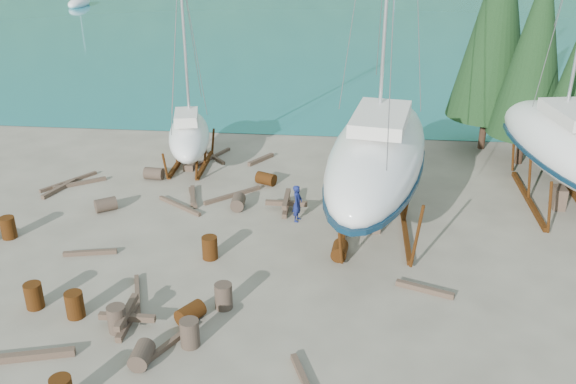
# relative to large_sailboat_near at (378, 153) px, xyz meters

# --- Properties ---
(ground) EXTENTS (600.00, 600.00, 0.00)m
(ground) POSITION_rel_large_sailboat_near_xyz_m (-5.07, -4.68, -3.07)
(ground) COLOR #666051
(ground) RESTS_ON ground
(cypress_near_right) EXTENTS (3.60, 3.60, 10.00)m
(cypress_near_right) POSITION_rel_large_sailboat_near_xyz_m (7.43, 7.32, 2.72)
(cypress_near_right) COLOR black
(cypress_near_right) RESTS_ON ground
(cypress_back_left) EXTENTS (4.14, 4.14, 11.50)m
(cypress_back_left) POSITION_rel_large_sailboat_near_xyz_m (5.93, 9.32, 3.59)
(cypress_back_left) COLOR black
(cypress_back_left) RESTS_ON ground
(moored_boat_left) EXTENTS (2.00, 5.00, 6.05)m
(moored_boat_left) POSITION_rel_large_sailboat_near_xyz_m (-35.07, 55.32, -2.68)
(moored_boat_left) COLOR white
(moored_boat_left) RESTS_ON ground
(large_sailboat_near) EXTENTS (5.48, 12.52, 19.06)m
(large_sailboat_near) POSITION_rel_large_sailboat_near_xyz_m (0.00, 0.00, 0.00)
(large_sailboat_near) COLOR white
(large_sailboat_near) RESTS_ON ground
(large_sailboat_far) EXTENTS (4.93, 11.04, 16.86)m
(large_sailboat_far) POSITION_rel_large_sailboat_near_xyz_m (7.93, 2.72, -0.31)
(large_sailboat_far) COLOR white
(large_sailboat_far) RESTS_ON ground
(small_sailboat_shore) EXTENTS (3.22, 6.52, 10.01)m
(small_sailboat_shore) POSITION_rel_large_sailboat_near_xyz_m (-8.93, 5.26, -1.41)
(small_sailboat_shore) COLOR white
(small_sailboat_shore) RESTS_ON ground
(worker) EXTENTS (0.49, 0.64, 1.58)m
(worker) POSITION_rel_large_sailboat_near_xyz_m (-3.15, -0.10, -2.28)
(worker) COLOR #121A50
(worker) RESTS_ON ground
(drum_0) EXTENTS (0.58, 0.58, 0.88)m
(drum_0) POSITION_rel_large_sailboat_near_xyz_m (-11.15, -7.14, -2.63)
(drum_0) COLOR #5A310F
(drum_0) RESTS_ON ground
(drum_1) EXTENTS (0.58, 0.88, 0.58)m
(drum_1) POSITION_rel_large_sailboat_near_xyz_m (-6.83, -9.52, -2.78)
(drum_1) COLOR #2D2823
(drum_1) RESTS_ON ground
(drum_4) EXTENTS (1.04, 0.89, 0.58)m
(drum_4) POSITION_rel_large_sailboat_near_xyz_m (-4.92, 3.43, -2.78)
(drum_4) COLOR #5A310F
(drum_4) RESTS_ON ground
(drum_5) EXTENTS (0.58, 0.58, 0.88)m
(drum_5) POSITION_rel_large_sailboat_near_xyz_m (-5.01, -6.55, -2.63)
(drum_5) COLOR #2D2823
(drum_5) RESTS_ON ground
(drum_6) EXTENTS (0.66, 0.93, 0.58)m
(drum_6) POSITION_rel_large_sailboat_near_xyz_m (-1.33, -2.94, -2.78)
(drum_6) COLOR #5A310F
(drum_6) RESTS_ON ground
(drum_8) EXTENTS (0.58, 0.58, 0.88)m
(drum_8) POSITION_rel_large_sailboat_near_xyz_m (-14.32, -2.69, -2.63)
(drum_8) COLOR #5A310F
(drum_8) RESTS_ON ground
(drum_9) EXTENTS (0.93, 0.66, 0.58)m
(drum_9) POSITION_rel_large_sailboat_near_xyz_m (-10.30, 3.53, -2.78)
(drum_9) COLOR #2D2823
(drum_9) RESTS_ON ground
(drum_10) EXTENTS (0.58, 0.58, 0.88)m
(drum_10) POSITION_rel_large_sailboat_near_xyz_m (-9.63, -7.50, -2.63)
(drum_10) COLOR #5A310F
(drum_10) RESTS_ON ground
(drum_11) EXTENTS (0.62, 0.91, 0.58)m
(drum_11) POSITION_rel_large_sailboat_near_xyz_m (-5.79, 0.80, -2.78)
(drum_11) COLOR #2D2823
(drum_11) RESTS_ON ground
(drum_12) EXTENTS (0.97, 1.05, 0.58)m
(drum_12) POSITION_rel_large_sailboat_near_xyz_m (-5.92, -7.37, -2.78)
(drum_12) COLOR #5A310F
(drum_12) RESTS_ON ground
(drum_14) EXTENTS (0.58, 0.58, 0.88)m
(drum_14) POSITION_rel_large_sailboat_near_xyz_m (-6.11, -3.48, -2.63)
(drum_14) COLOR #5A310F
(drum_14) RESTS_ON ground
(drum_15) EXTENTS (1.05, 0.98, 0.58)m
(drum_15) POSITION_rel_large_sailboat_near_xyz_m (-11.38, 0.01, -2.78)
(drum_15) COLOR #2D2823
(drum_15) RESTS_ON ground
(drum_16) EXTENTS (0.58, 0.58, 0.88)m
(drum_16) POSITION_rel_large_sailboat_near_xyz_m (-8.03, -8.10, -2.63)
(drum_16) COLOR #2D2823
(drum_16) RESTS_ON ground
(drum_17) EXTENTS (0.58, 0.58, 0.88)m
(drum_17) POSITION_rel_large_sailboat_near_xyz_m (-5.64, -8.58, -2.63)
(drum_17) COLOR #2D2823
(drum_17) RESTS_ON ground
(timber_0) EXTENTS (1.29, 2.47, 0.14)m
(timber_0) POSITION_rel_large_sailboat_near_xyz_m (-8.03, 6.52, -3.00)
(timber_0) COLOR brown
(timber_0) RESTS_ON ground
(timber_1) EXTENTS (1.94, 0.90, 0.19)m
(timber_1) POSITION_rel_large_sailboat_near_xyz_m (1.61, -4.98, -2.97)
(timber_1) COLOR brown
(timber_1) RESTS_ON ground
(timber_2) EXTENTS (0.82, 2.01, 0.19)m
(timber_2) POSITION_rel_large_sailboat_near_xyz_m (-14.27, 1.79, -2.98)
(timber_2) COLOR brown
(timber_2) RESTS_ON ground
(timber_3) EXTENTS (0.96, 2.40, 0.15)m
(timber_3) POSITION_rel_large_sailboat_near_xyz_m (-8.00, -6.28, -2.99)
(timber_3) COLOR brown
(timber_3) RESTS_ON ground
(timber_4) EXTENTS (0.83, 1.93, 0.17)m
(timber_4) POSITION_rel_large_sailboat_near_xyz_m (-7.95, 1.49, -2.98)
(timber_4) COLOR brown
(timber_4) RESTS_ON ground
(timber_5) EXTENTS (1.26, 2.17, 0.16)m
(timber_5) POSITION_rel_large_sailboat_near_xyz_m (-6.33, -8.80, -2.99)
(timber_5) COLOR brown
(timber_5) RESTS_ON ground
(timber_6) EXTENTS (1.16, 1.58, 0.19)m
(timber_6) POSITION_rel_large_sailboat_near_xyz_m (-5.56, 6.30, -2.97)
(timber_6) COLOR brown
(timber_6) RESTS_ON ground
(timber_7) EXTENTS (0.80, 1.72, 0.17)m
(timber_7) POSITION_rel_large_sailboat_near_xyz_m (-2.20, -9.70, -2.98)
(timber_7) COLOR brown
(timber_7) RESTS_ON ground
(timber_8) EXTENTS (0.63, 1.88, 0.19)m
(timber_8) POSITION_rel_large_sailboat_near_xyz_m (-8.00, 1.66, -2.97)
(timber_8) COLOR brown
(timber_8) RESTS_ON ground
(timber_9) EXTENTS (1.71, 1.87, 0.15)m
(timber_9) POSITION_rel_large_sailboat_near_xyz_m (-8.14, 6.53, -2.99)
(timber_9) COLOR brown
(timber_9) RESTS_ON ground
(timber_10) EXTENTS (2.27, 2.04, 0.16)m
(timber_10) POSITION_rel_large_sailboat_near_xyz_m (-6.24, 1.91, -2.99)
(timber_10) COLOR brown
(timber_10) RESTS_ON ground
(timber_11) EXTENTS (2.22, 1.66, 0.15)m
(timber_11) POSITION_rel_large_sailboat_near_xyz_m (-8.32, 0.62, -2.99)
(timber_11) COLOR brown
(timber_11) RESTS_ON ground
(timber_12) EXTENTS (1.96, 0.58, 0.17)m
(timber_12) POSITION_rel_large_sailboat_near_xyz_m (-10.66, -3.67, -2.98)
(timber_12) COLOR brown
(timber_12) RESTS_ON ground
(timber_15) EXTENTS (1.85, 2.49, 0.15)m
(timber_15) POSITION_rel_large_sailboat_near_xyz_m (-14.17, 2.67, -3.00)
(timber_15) COLOR brown
(timber_15) RESTS_ON ground
(timber_16) EXTENTS (3.06, 1.05, 0.23)m
(timber_16) POSITION_rel_large_sailboat_near_xyz_m (-10.40, -9.74, -2.95)
(timber_16) COLOR brown
(timber_16) RESTS_ON ground
(timber_17) EXTENTS (2.09, 1.52, 0.16)m
(timber_17) POSITION_rel_large_sailboat_near_xyz_m (-13.57, 2.53, -2.99)
(timber_17) COLOR brown
(timber_17) RESTS_ON ground
(timber_pile_fore) EXTENTS (1.80, 1.80, 0.60)m
(timber_pile_fore) POSITION_rel_large_sailboat_near_xyz_m (-7.83, -7.80, -2.77)
(timber_pile_fore) COLOR brown
(timber_pile_fore) RESTS_ON ground
(timber_pile_aft) EXTENTS (1.80, 1.80, 0.60)m
(timber_pile_aft) POSITION_rel_large_sailboat_near_xyz_m (-3.71, 0.88, -2.77)
(timber_pile_aft) COLOR brown
(timber_pile_aft) RESTS_ON ground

